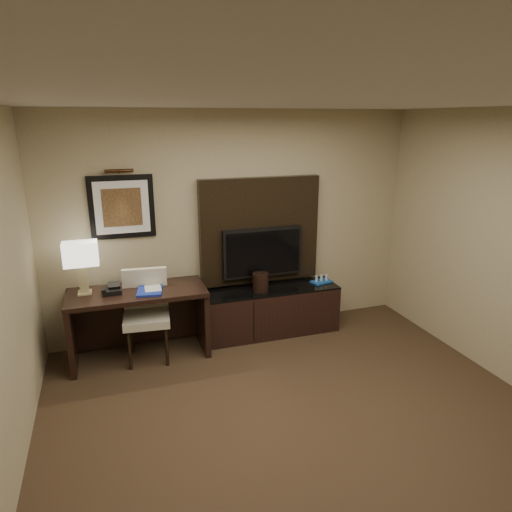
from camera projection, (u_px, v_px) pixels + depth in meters
name	position (u px, v px, depth m)	size (l,w,h in m)	color
floor	(323.00, 455.00, 3.65)	(4.50, 5.00, 0.01)	#352518
ceiling	(342.00, 99.00, 2.88)	(4.50, 5.00, 0.01)	silver
wall_back	(235.00, 225.00, 5.53)	(4.50, 0.01, 2.70)	tan
desk	(140.00, 324.00, 5.07)	(1.48, 0.63, 0.79)	black
credenza	(270.00, 311.00, 5.67)	(1.70, 0.47, 0.59)	black
tv_wall_panel	(260.00, 230.00, 5.59)	(1.50, 0.12, 1.30)	black
tv	(262.00, 252.00, 5.57)	(1.00, 0.08, 0.60)	black
artwork	(122.00, 207.00, 5.03)	(0.70, 0.04, 0.70)	black
picture_light	(119.00, 171.00, 4.88)	(0.04, 0.04, 0.30)	#3B2513
desk_chair	(147.00, 317.00, 4.98)	(0.49, 0.56, 1.01)	beige
table_lamp	(82.00, 270.00, 4.80)	(0.33, 0.19, 0.54)	tan
desk_phone	(111.00, 289.00, 4.86)	(0.20, 0.18, 0.10)	black
blue_folder	(150.00, 290.00, 4.94)	(0.26, 0.35, 0.02)	#182C9C
book	(144.00, 280.00, 4.92)	(0.18, 0.02, 0.24)	beige
ice_bucket	(261.00, 282.00, 5.49)	(0.20, 0.20, 0.22)	black
minibar_tray	(321.00, 279.00, 5.79)	(0.26, 0.15, 0.09)	#1852A1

